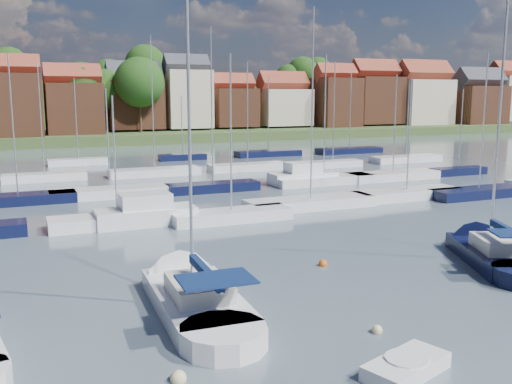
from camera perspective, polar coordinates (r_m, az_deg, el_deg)
name	(u,v)px	position (r m, az deg, el deg)	size (l,w,h in m)	color
ground	(155,181)	(61.47, -10.02, 1.11)	(260.00, 260.00, 0.00)	#4C5B67
sailboat_centre	(187,291)	(26.33, -6.93, -9.77)	(3.76, 12.50, 16.78)	white
sailboat_navy	(484,250)	(35.05, 21.83, -5.43)	(7.13, 11.39, 15.45)	black
tender	(406,367)	(20.25, 14.79, -16.55)	(3.45, 2.40, 0.68)	white
buoy_b	(178,381)	(19.50, -7.77, -18.25)	(0.54, 0.54, 0.54)	beige
buoy_c	(262,339)	(22.19, 0.59, -14.52)	(0.49, 0.49, 0.49)	beige
buoy_d	(377,333)	(23.21, 12.01, -13.61)	(0.42, 0.42, 0.42)	beige
buoy_e	(323,266)	(31.13, 6.71, -7.34)	(0.47, 0.47, 0.47)	#D85914
buoy_g	(494,245)	(38.02, 22.69, -4.88)	(0.47, 0.47, 0.47)	#D85914
marina_field	(185,182)	(57.22, -7.08, 0.98)	(79.62, 41.41, 15.93)	white
far_shore_town	(80,112)	(152.82, -17.19, 7.68)	(212.46, 90.00, 22.27)	#48562B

